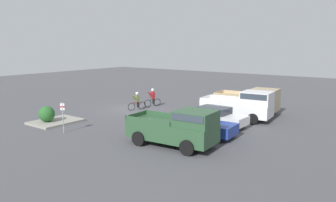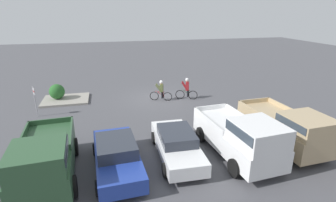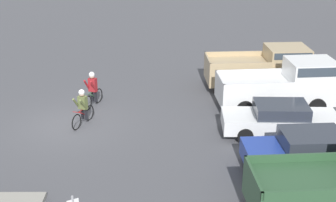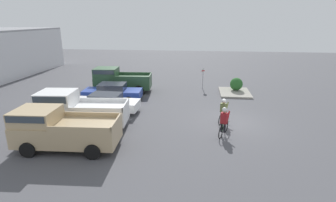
{
  "view_description": "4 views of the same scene",
  "coord_description": "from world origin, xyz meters",
  "px_view_note": "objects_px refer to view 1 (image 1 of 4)",
  "views": [
    {
      "loc": [
        21.14,
        19.5,
        5.68
      ],
      "look_at": [
        0.29,
        4.18,
        1.2
      ],
      "focal_mm": 35.0,
      "sensor_mm": 36.0,
      "label": 1
    },
    {
      "loc": [
        3.95,
        19.29,
        6.65
      ],
      "look_at": [
        0.29,
        4.18,
        1.2
      ],
      "focal_mm": 28.0,
      "sensor_mm": 36.0,
      "label": 2
    },
    {
      "loc": [
        18.21,
        4.09,
        8.5
      ],
      "look_at": [
        0.29,
        4.18,
        1.2
      ],
      "focal_mm": 50.0,
      "sensor_mm": 36.0,
      "label": 3
    },
    {
      "loc": [
        -16.2,
        2.22,
        6.4
      ],
      "look_at": [
        0.29,
        4.18,
        1.2
      ],
      "focal_mm": 28.0,
      "sensor_mm": 36.0,
      "label": 4
    }
  ],
  "objects_px": {
    "pickup_truck_2": "(178,127)",
    "shrub": "(47,114)",
    "pickup_truck_1": "(242,105)",
    "cyclist_0": "(137,101)",
    "sedan_1": "(199,124)",
    "pickup_truck_0": "(251,100)",
    "sedan_0": "(214,116)",
    "cyclist_1": "(153,97)",
    "fire_lane_sign": "(63,114)"
  },
  "relations": [
    {
      "from": "pickup_truck_0",
      "to": "cyclist_0",
      "type": "xyz_separation_m",
      "value": [
        4.6,
        -8.56,
        -0.28
      ]
    },
    {
      "from": "pickup_truck_0",
      "to": "sedan_0",
      "type": "height_order",
      "value": "pickup_truck_0"
    },
    {
      "from": "sedan_1",
      "to": "pickup_truck_2",
      "type": "height_order",
      "value": "pickup_truck_2"
    },
    {
      "from": "sedan_0",
      "to": "pickup_truck_2",
      "type": "bearing_deg",
      "value": 7.59
    },
    {
      "from": "sedan_0",
      "to": "sedan_1",
      "type": "bearing_deg",
      "value": 8.86
    },
    {
      "from": "pickup_truck_1",
      "to": "pickup_truck_2",
      "type": "bearing_deg",
      "value": -0.9
    },
    {
      "from": "cyclist_1",
      "to": "sedan_0",
      "type": "bearing_deg",
      "value": 69.32
    },
    {
      "from": "cyclist_0",
      "to": "cyclist_1",
      "type": "xyz_separation_m",
      "value": [
        -2.02,
        0.14,
        0.06
      ]
    },
    {
      "from": "pickup_truck_0",
      "to": "cyclist_0",
      "type": "distance_m",
      "value": 9.73
    },
    {
      "from": "sedan_0",
      "to": "shrub",
      "type": "height_order",
      "value": "sedan_0"
    },
    {
      "from": "cyclist_1",
      "to": "shrub",
      "type": "xyz_separation_m",
      "value": [
        9.76,
        -1.94,
        -0.15
      ]
    },
    {
      "from": "pickup_truck_0",
      "to": "sedan_1",
      "type": "bearing_deg",
      "value": 0.29
    },
    {
      "from": "sedan_0",
      "to": "cyclist_1",
      "type": "bearing_deg",
      "value": -110.68
    },
    {
      "from": "pickup_truck_0",
      "to": "sedan_1",
      "type": "relative_size",
      "value": 1.1
    },
    {
      "from": "fire_lane_sign",
      "to": "pickup_truck_0",
      "type": "bearing_deg",
      "value": 150.95
    },
    {
      "from": "pickup_truck_0",
      "to": "pickup_truck_1",
      "type": "bearing_deg",
      "value": 9.79
    },
    {
      "from": "pickup_truck_0",
      "to": "shrub",
      "type": "xyz_separation_m",
      "value": [
        12.35,
        -10.37,
        -0.37
      ]
    },
    {
      "from": "sedan_1",
      "to": "pickup_truck_2",
      "type": "relative_size",
      "value": 0.92
    },
    {
      "from": "pickup_truck_2",
      "to": "cyclist_1",
      "type": "xyz_separation_m",
      "value": [
        -8.6,
        -8.78,
        -0.26
      ]
    },
    {
      "from": "cyclist_0",
      "to": "cyclist_1",
      "type": "height_order",
      "value": "cyclist_1"
    },
    {
      "from": "pickup_truck_2",
      "to": "cyclist_0",
      "type": "relative_size",
      "value": 3.18
    },
    {
      "from": "pickup_truck_0",
      "to": "shrub",
      "type": "distance_m",
      "value": 16.13
    },
    {
      "from": "pickup_truck_0",
      "to": "cyclist_1",
      "type": "height_order",
      "value": "pickup_truck_0"
    },
    {
      "from": "sedan_1",
      "to": "cyclist_0",
      "type": "relative_size",
      "value": 2.92
    },
    {
      "from": "fire_lane_sign",
      "to": "shrub",
      "type": "relative_size",
      "value": 1.79
    },
    {
      "from": "fire_lane_sign",
      "to": "shrub",
      "type": "bearing_deg",
      "value": -105.09
    },
    {
      "from": "pickup_truck_2",
      "to": "shrub",
      "type": "xyz_separation_m",
      "value": [
        1.16,
        -10.72,
        -0.41
      ]
    },
    {
      "from": "cyclist_0",
      "to": "shrub",
      "type": "bearing_deg",
      "value": -13.13
    },
    {
      "from": "sedan_0",
      "to": "cyclist_0",
      "type": "relative_size",
      "value": 2.89
    },
    {
      "from": "pickup_truck_1",
      "to": "cyclist_0",
      "type": "xyz_separation_m",
      "value": [
        1.82,
        -9.04,
        -0.34
      ]
    },
    {
      "from": "pickup_truck_0",
      "to": "sedan_0",
      "type": "xyz_separation_m",
      "value": [
        5.62,
        -0.39,
        -0.41
      ]
    },
    {
      "from": "pickup_truck_0",
      "to": "pickup_truck_2",
      "type": "relative_size",
      "value": 1.01
    },
    {
      "from": "sedan_1",
      "to": "cyclist_0",
      "type": "bearing_deg",
      "value": -113.92
    },
    {
      "from": "cyclist_0",
      "to": "fire_lane_sign",
      "type": "xyz_separation_m",
      "value": [
        8.57,
        1.24,
        0.44
      ]
    },
    {
      "from": "cyclist_1",
      "to": "sedan_1",
      "type": "bearing_deg",
      "value": 55.45
    },
    {
      "from": "sedan_1",
      "to": "pickup_truck_2",
      "type": "bearing_deg",
      "value": 6.29
    },
    {
      "from": "pickup_truck_1",
      "to": "cyclist_0",
      "type": "bearing_deg",
      "value": -78.61
    },
    {
      "from": "sedan_0",
      "to": "fire_lane_sign",
      "type": "relative_size",
      "value": 2.3
    },
    {
      "from": "pickup_truck_0",
      "to": "cyclist_1",
      "type": "distance_m",
      "value": 8.82
    },
    {
      "from": "cyclist_1",
      "to": "shrub",
      "type": "relative_size",
      "value": 1.49
    },
    {
      "from": "sedan_0",
      "to": "pickup_truck_2",
      "type": "height_order",
      "value": "pickup_truck_2"
    },
    {
      "from": "pickup_truck_2",
      "to": "cyclist_0",
      "type": "bearing_deg",
      "value": -126.48
    },
    {
      "from": "fire_lane_sign",
      "to": "cyclist_1",
      "type": "bearing_deg",
      "value": -174.02
    },
    {
      "from": "sedan_1",
      "to": "shrub",
      "type": "distance_m",
      "value": 11.13
    },
    {
      "from": "pickup_truck_1",
      "to": "sedan_0",
      "type": "xyz_separation_m",
      "value": [
        2.84,
        -0.87,
        -0.47
      ]
    },
    {
      "from": "shrub",
      "to": "fire_lane_sign",
      "type": "bearing_deg",
      "value": 74.91
    },
    {
      "from": "pickup_truck_1",
      "to": "shrub",
      "type": "relative_size",
      "value": 4.72
    },
    {
      "from": "pickup_truck_2",
      "to": "sedan_0",
      "type": "bearing_deg",
      "value": -172.41
    },
    {
      "from": "pickup_truck_2",
      "to": "shrub",
      "type": "height_order",
      "value": "pickup_truck_2"
    },
    {
      "from": "pickup_truck_1",
      "to": "sedan_1",
      "type": "bearing_deg",
      "value": -4.44
    }
  ]
}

